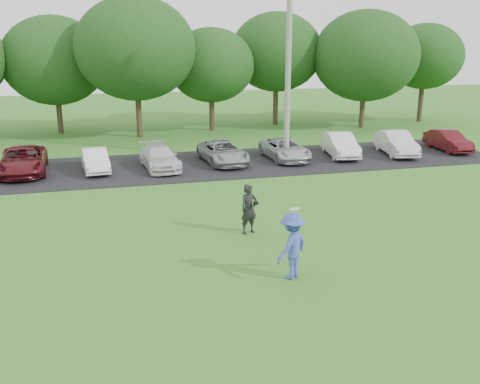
% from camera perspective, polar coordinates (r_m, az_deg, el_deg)
% --- Properties ---
extents(ground, '(100.00, 100.00, 0.00)m').
position_cam_1_polar(ground, '(14.82, 3.39, -8.53)').
color(ground, '#387120').
rests_on(ground, ground).
extents(parking_lot, '(32.00, 6.50, 0.03)m').
position_cam_1_polar(parking_lot, '(26.86, -5.03, 2.88)').
color(parking_lot, black).
rests_on(parking_lot, ground).
extents(utility_pole, '(0.28, 0.28, 10.64)m').
position_cam_1_polar(utility_pole, '(27.10, 5.20, 14.33)').
color(utility_pole, gray).
rests_on(utility_pole, ground).
extents(frisbee_player, '(1.34, 1.25, 2.02)m').
position_cam_1_polar(frisbee_player, '(14.21, 5.54, -5.73)').
color(frisbee_player, '#3E50B0').
rests_on(frisbee_player, ground).
extents(camera_bystander, '(0.70, 0.57, 1.65)m').
position_cam_1_polar(camera_bystander, '(17.34, 0.97, -1.82)').
color(camera_bystander, black).
rests_on(camera_bystander, ground).
extents(parked_cars, '(30.68, 4.87, 1.25)m').
position_cam_1_polar(parked_cars, '(26.55, -8.71, 3.91)').
color(parked_cars, '#B2B5B9').
rests_on(parked_cars, parking_lot).
extents(tree_row, '(42.39, 9.85, 8.64)m').
position_cam_1_polar(tree_row, '(36.03, -5.42, 14.14)').
color(tree_row, '#38281C').
rests_on(tree_row, ground).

